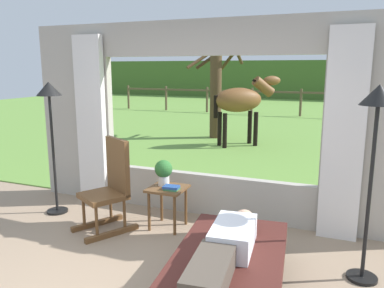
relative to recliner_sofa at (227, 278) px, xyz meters
name	(u,v)px	position (x,y,z in m)	size (l,w,h in m)	color
back_wall_with_window	(205,123)	(-0.87, 1.82, 1.03)	(5.20, 0.12, 2.55)	#ADA599
curtain_panel_left	(91,121)	(-2.56, 1.68, 0.98)	(0.44, 0.10, 2.40)	silver
curtain_panel_right	(344,137)	(0.82, 1.68, 0.98)	(0.44, 0.10, 2.40)	silver
outdoor_pasture_lawn	(299,118)	(-0.87, 12.72, -0.21)	(36.00, 21.68, 0.02)	olive
distant_hill_ridge	(319,80)	(-0.87, 22.56, 0.98)	(36.00, 2.00, 2.40)	#426329
recliner_sofa	(227,278)	(0.00, 0.00, 0.00)	(1.07, 1.78, 0.42)	black
reclining_person	(226,247)	(0.00, -0.05, 0.30)	(0.40, 1.44, 0.22)	silver
rocking_chair	(111,186)	(-1.76, 0.92, 0.33)	(0.73, 0.82, 1.12)	brown
side_table	(168,195)	(-1.13, 1.21, 0.21)	(0.44, 0.44, 0.52)	brown
potted_plant	(164,171)	(-1.21, 1.27, 0.48)	(0.22, 0.22, 0.32)	silver
book_stack	(171,188)	(-1.04, 1.14, 0.33)	(0.19, 0.15, 0.05)	#337247
floor_lamp_left	(50,108)	(-2.77, 1.11, 1.22)	(0.32, 0.32, 1.78)	black
floor_lamp_right	(376,125)	(1.08, 0.82, 1.25)	(0.32, 0.32, 1.82)	black
horse	(241,100)	(-1.59, 6.44, 0.94)	(1.60, 1.45, 1.73)	brown
pasture_tree	(217,86)	(-2.52, 7.31, 1.23)	(1.58, 1.54, 2.86)	#4C3823
pasture_fence_line	(301,98)	(-0.87, 13.10, 0.53)	(16.10, 0.10, 1.10)	brown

